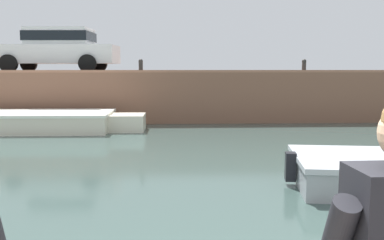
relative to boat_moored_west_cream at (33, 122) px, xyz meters
name	(u,v)px	position (x,y,z in m)	size (l,w,h in m)	color
ground_plane	(200,167)	(4.66, -4.80, -0.28)	(400.00, 400.00, 0.00)	#384C47
far_quay_wall	(186,93)	(4.66, 4.43, 0.57)	(60.00, 6.00, 1.71)	brown
far_wall_coping	(188,71)	(4.66, 1.55, 1.46)	(60.00, 0.24, 0.08)	#9F6C52
boat_moored_west_cream	(33,122)	(0.00, 0.00, 0.00)	(6.13, 2.07, 0.57)	silver
car_left_inner_white	(58,48)	(0.06, 2.85, 2.27)	(4.36, 2.11, 1.54)	white
mooring_bollard_mid	(141,65)	(3.08, 1.68, 1.66)	(0.15, 0.15, 0.45)	#2D2B28
mooring_bollard_east	(304,65)	(8.57, 1.68, 1.66)	(0.15, 0.15, 0.45)	#2D2B28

